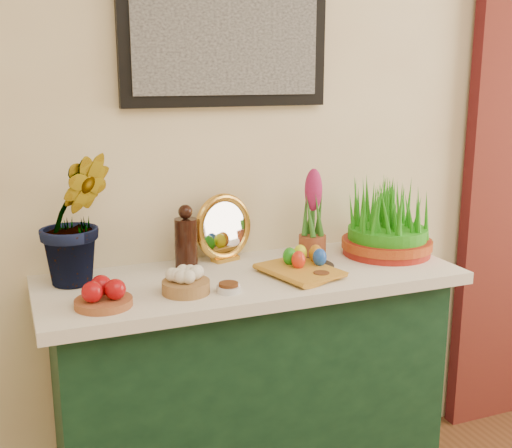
{
  "coord_description": "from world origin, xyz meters",
  "views": [
    {
      "loc": [
        -0.99,
        0.09,
        1.55
      ],
      "look_at": [
        -0.24,
        1.95,
        1.07
      ],
      "focal_mm": 45.0,
      "sensor_mm": 36.0,
      "label": 1
    }
  ],
  "objects_px": {
    "hyacinth_green": "(75,198)",
    "wheatgrass_sabzeh": "(388,223)",
    "sideboard": "(251,399)",
    "mirror": "(224,228)",
    "book": "(276,275)"
  },
  "relations": [
    {
      "from": "sideboard",
      "to": "wheatgrass_sabzeh",
      "type": "bearing_deg",
      "value": 2.94
    },
    {
      "from": "sideboard",
      "to": "book",
      "type": "height_order",
      "value": "book"
    },
    {
      "from": "sideboard",
      "to": "wheatgrass_sabzeh",
      "type": "xyz_separation_m",
      "value": [
        0.55,
        0.03,
        0.58
      ]
    },
    {
      "from": "mirror",
      "to": "book",
      "type": "relative_size",
      "value": 0.94
    },
    {
      "from": "sideboard",
      "to": "mirror",
      "type": "bearing_deg",
      "value": 99.64
    },
    {
      "from": "sideboard",
      "to": "hyacinth_green",
      "type": "distance_m",
      "value": 0.93
    },
    {
      "from": "hyacinth_green",
      "to": "mirror",
      "type": "distance_m",
      "value": 0.54
    },
    {
      "from": "book",
      "to": "wheatgrass_sabzeh",
      "type": "height_order",
      "value": "wheatgrass_sabzeh"
    },
    {
      "from": "mirror",
      "to": "book",
      "type": "height_order",
      "value": "mirror"
    },
    {
      "from": "hyacinth_green",
      "to": "wheatgrass_sabzeh",
      "type": "bearing_deg",
      "value": -9.41
    },
    {
      "from": "hyacinth_green",
      "to": "book",
      "type": "bearing_deg",
      "value": -25.17
    },
    {
      "from": "hyacinth_green",
      "to": "wheatgrass_sabzeh",
      "type": "xyz_separation_m",
      "value": [
        1.1,
        -0.08,
        -0.16
      ]
    },
    {
      "from": "book",
      "to": "sideboard",
      "type": "bearing_deg",
      "value": 99.31
    },
    {
      "from": "hyacinth_green",
      "to": "mirror",
      "type": "height_order",
      "value": "hyacinth_green"
    },
    {
      "from": "sideboard",
      "to": "book",
      "type": "xyz_separation_m",
      "value": [
        0.05,
        -0.11,
        0.48
      ]
    }
  ]
}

